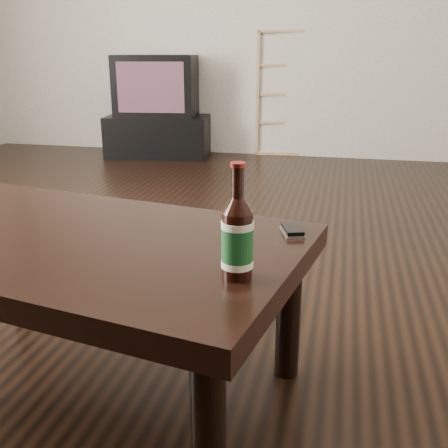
% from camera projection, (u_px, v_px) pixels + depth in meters
% --- Properties ---
extents(floor, '(5.00, 6.00, 0.01)m').
position_uv_depth(floor, '(93.00, 278.00, 2.31)').
color(floor, black).
rests_on(floor, ground).
extents(wall_back, '(5.00, 0.02, 2.70)m').
position_uv_depth(wall_back, '(235.00, 3.00, 4.67)').
color(wall_back, '#B4AD9F').
rests_on(wall_back, ground).
extents(tv_stand, '(0.98, 0.58, 0.37)m').
position_uv_depth(tv_stand, '(158.00, 136.00, 4.89)').
color(tv_stand, black).
rests_on(tv_stand, floor).
extents(tv, '(0.77, 0.54, 0.54)m').
position_uv_depth(tv, '(156.00, 86.00, 4.75)').
color(tv, black).
rests_on(tv, tv_stand).
extents(bookshelf, '(0.63, 0.33, 1.12)m').
position_uv_depth(bookshelf, '(289.00, 91.00, 4.93)').
color(bookshelf, tan).
rests_on(bookshelf, floor).
extents(coffee_table, '(1.37, 0.95, 0.47)m').
position_uv_depth(coffee_table, '(74.00, 255.00, 1.46)').
color(coffee_table, black).
rests_on(coffee_table, floor).
extents(beer_bottle, '(0.09, 0.09, 0.26)m').
position_uv_depth(beer_bottle, '(237.00, 239.00, 1.14)').
color(beer_bottle, black).
rests_on(beer_bottle, coffee_table).
extents(phone, '(0.08, 0.11, 0.02)m').
position_uv_depth(phone, '(292.00, 230.00, 1.45)').
color(phone, silver).
rests_on(phone, coffee_table).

